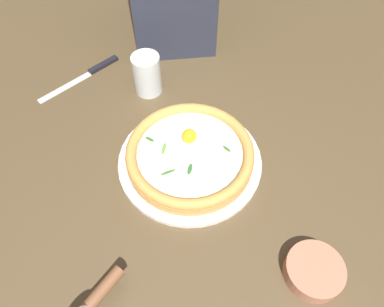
% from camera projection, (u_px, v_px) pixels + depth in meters
% --- Properties ---
extents(ground_plane, '(2.40, 2.40, 0.03)m').
position_uv_depth(ground_plane, '(193.00, 173.00, 0.79)').
color(ground_plane, brown).
rests_on(ground_plane, ground).
extents(pizza_plate, '(0.31, 0.31, 0.01)m').
position_uv_depth(pizza_plate, '(192.00, 160.00, 0.79)').
color(pizza_plate, white).
rests_on(pizza_plate, ground).
extents(pizza, '(0.28, 0.28, 0.06)m').
position_uv_depth(pizza, '(192.00, 153.00, 0.77)').
color(pizza, '#D7984F').
rests_on(pizza, pizza_plate).
extents(side_bowl, '(0.10, 0.10, 0.03)m').
position_uv_depth(side_bowl, '(314.00, 271.00, 0.64)').
color(side_bowl, '#B47458').
rests_on(side_bowl, ground).
extents(pizza_cutter, '(0.14, 0.10, 0.09)m').
position_uv_depth(pizza_cutter, '(89.00, 305.00, 0.58)').
color(pizza_cutter, silver).
rests_on(pizza_cutter, ground).
extents(table_knife, '(0.23, 0.11, 0.01)m').
position_uv_depth(table_knife, '(91.00, 72.00, 0.96)').
color(table_knife, silver).
rests_on(table_knife, ground).
extents(drinking_glass, '(0.07, 0.07, 0.10)m').
position_uv_depth(drinking_glass, '(147.00, 77.00, 0.89)').
color(drinking_glass, silver).
rests_on(drinking_glass, ground).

